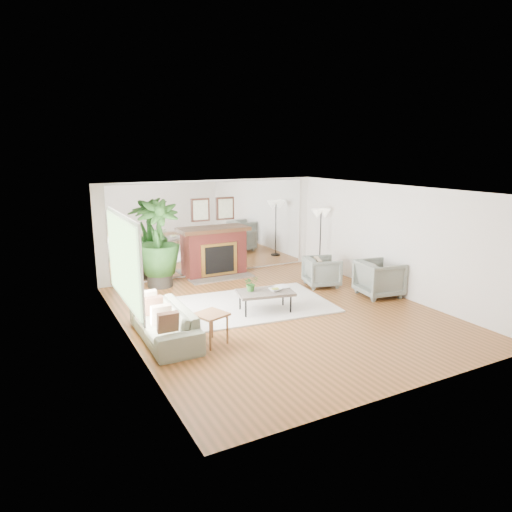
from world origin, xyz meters
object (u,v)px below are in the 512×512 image
coffee_table (265,293)px  potted_ficus (158,241)px  armchair_back (322,272)px  fireplace (216,251)px  sofa (164,323)px  floor_lamp (321,219)px  side_table (211,318)px  armchair_front (379,278)px

coffee_table → potted_ficus: bearing=116.0°
potted_ficus → armchair_back: bearing=-27.3°
coffee_table → potted_ficus: (-1.37, 2.82, 0.71)m
fireplace → potted_ficus: (-1.61, -0.27, 0.46)m
sofa → fireplace: bearing=144.9°
floor_lamp → potted_ficus: bearing=170.2°
potted_ficus → floor_lamp: bearing=-9.8°
side_table → floor_lamp: bearing=34.6°
armchair_front → floor_lamp: 2.55m
fireplace → coffee_table: bearing=-94.3°
armchair_back → armchair_front: bearing=-135.4°
potted_ficus → fireplace: bearing=9.5°
coffee_table → sofa: bearing=-170.4°
fireplace → armchair_back: fireplace is taller
fireplace → coffee_table: size_ratio=1.66×
armchair_back → armchair_front: (0.70, -1.24, 0.05)m
armchair_front → side_table: 4.46m
side_table → potted_ficus: 3.83m
sofa → side_table: sofa is taller
fireplace → sofa: fireplace is taller
coffee_table → side_table: bearing=-149.0°
armchair_back → potted_ficus: size_ratio=0.38×
coffee_table → armchair_back: 2.36m
sofa → side_table: bearing=49.1°
fireplace → floor_lamp: (2.60, -1.00, 0.82)m
potted_ficus → armchair_front: bearing=-36.0°
armchair_front → floor_lamp: bearing=8.2°
coffee_table → potted_ficus: 3.22m
sofa → floor_lamp: size_ratio=1.15×
coffee_table → fireplace: bearing=85.7°
armchair_back → potted_ficus: (-3.51, 1.81, 0.76)m
fireplace → sofa: bearing=-125.3°
coffee_table → floor_lamp: size_ratio=0.71×
coffee_table → side_table: (-1.57, -0.94, 0.05)m
sofa → armchair_back: 4.57m
armchair_front → potted_ficus: bearing=62.3°
sofa → armchair_front: (5.05, 0.14, 0.12)m
armchair_back → floor_lamp: size_ratio=0.46×
fireplace → potted_ficus: 1.69m
sofa → potted_ficus: potted_ficus is taller
fireplace → sofa: size_ratio=1.03×
side_table → potted_ficus: size_ratio=0.29×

